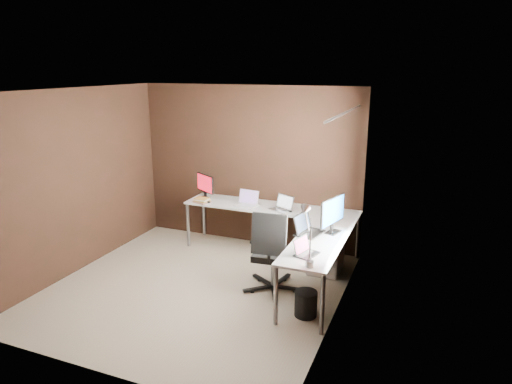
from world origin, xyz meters
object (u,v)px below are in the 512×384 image
laptop_black_big (307,229)px  laptop_black_small (305,251)px  laptop_silver (282,207)px  wastebasket (306,304)px  monitor_right (333,213)px  book_stack (202,200)px  desk_lamp (306,227)px  laptop_white (247,202)px  monitor_left (205,185)px  office_chair (273,267)px  drawer_pedestal (326,251)px

laptop_black_big → laptop_black_small: laptop_black_big is taller
laptop_silver → wastebasket: (0.80, -1.51, -0.63)m
monitor_right → book_stack: monitor_right is taller
desk_lamp → laptop_white: bearing=124.2°
book_stack → wastebasket: size_ratio=0.90×
monitor_right → laptop_silver: bearing=69.0°
monitor_left → wastebasket: monitor_left is taller
laptop_white → laptop_black_big: (1.17, -0.83, 0.01)m
office_chair → wastebasket: 0.73m
laptop_silver → book_stack: 1.28m
wastebasket → laptop_silver: bearing=118.0°
drawer_pedestal → laptop_silver: 0.91m
book_stack → wastebasket: (2.08, -1.41, -0.62)m
book_stack → office_chair: bearing=-32.8°
laptop_black_small → office_chair: 0.78m
laptop_black_big → desk_lamp: bearing=-154.3°
wastebasket → monitor_right: bearing=84.7°
desk_lamp → office_chair: desk_lamp is taller
office_chair → book_stack: bearing=141.9°
monitor_right → office_chair: 1.03m
laptop_black_small → book_stack: laptop_black_small is taller
monitor_left → office_chair: bearing=-6.6°
laptop_black_big → office_chair: size_ratio=0.40×
laptop_black_small → book_stack: 2.44m
wastebasket → book_stack: bearing=146.0°
laptop_white → laptop_silver: bearing=2.7°
laptop_silver → desk_lamp: bearing=-38.5°
laptop_white → book_stack: bearing=-162.7°
laptop_black_big → book_stack: 2.00m
drawer_pedestal → wastebasket: drawer_pedestal is taller
wastebasket → laptop_black_big: bearing=106.2°
monitor_right → laptop_black_small: size_ratio=1.71×
monitor_left → office_chair: 2.09m
book_stack → laptop_black_small: bearing=-33.6°
laptop_silver → drawer_pedestal: bearing=6.4°
monitor_left → office_chair: (1.58, -1.21, -0.63)m
drawer_pedestal → desk_lamp: desk_lamp is taller
monitor_left → laptop_black_big: size_ratio=0.91×
desk_lamp → laptop_black_big: bearing=99.6°
monitor_right → laptop_silver: 1.12m
laptop_black_big → laptop_black_small: size_ratio=1.34×
drawer_pedestal → office_chair: (-0.49, -0.83, 0.02)m
laptop_black_small → monitor_right: bearing=7.4°
laptop_black_big → laptop_silver: bearing=47.9°
monitor_right → office_chair: monitor_right is taller
laptop_black_big → book_stack: bearing=80.8°
laptop_silver → desk_lamp: (0.83, -1.69, 0.36)m
drawer_pedestal → laptop_black_big: bearing=-104.3°
monitor_right → laptop_white: monitor_right is taller
laptop_black_small → wastebasket: 0.63m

